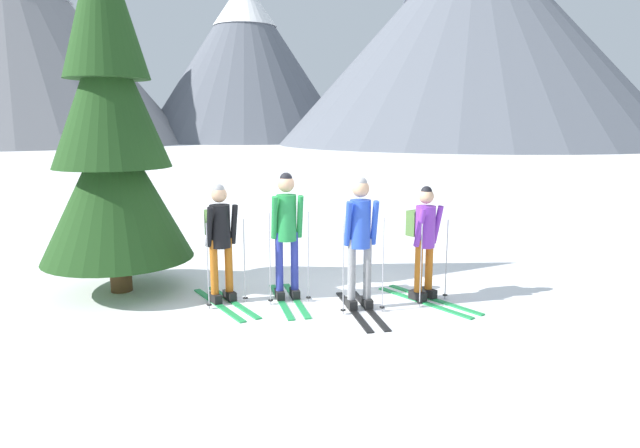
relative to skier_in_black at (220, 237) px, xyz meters
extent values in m
plane|color=white|center=(1.32, -0.17, -0.94)|extent=(400.00, 400.00, 0.00)
cube|color=green|center=(0.15, -0.05, -0.93)|extent=(0.83, 1.49, 0.02)
cube|color=green|center=(-0.05, -0.15, -0.93)|extent=(0.83, 1.49, 0.02)
cube|color=black|center=(0.10, 0.04, -0.86)|extent=(0.22, 0.28, 0.12)
cylinder|color=#B76019|center=(0.10, 0.04, -0.42)|extent=(0.11, 0.11, 0.79)
cube|color=black|center=(-0.09, -0.06, -0.86)|extent=(0.22, 0.28, 0.12)
cylinder|color=#B76019|center=(-0.09, -0.06, -0.42)|extent=(0.11, 0.11, 0.79)
cylinder|color=black|center=(0.01, -0.01, 0.15)|extent=(0.28, 0.28, 0.60)
sphere|color=tan|center=(0.01, -0.01, 0.59)|extent=(0.21, 0.21, 0.21)
sphere|color=gray|center=(0.01, -0.01, 0.66)|extent=(0.16, 0.16, 0.16)
cylinder|color=black|center=(0.19, 0.02, 0.17)|extent=(0.16, 0.21, 0.57)
cylinder|color=black|center=(-0.13, -0.15, 0.17)|extent=(0.16, 0.21, 0.57)
cylinder|color=#A5A5AD|center=(0.33, -0.05, -0.34)|extent=(0.02, 0.02, 1.19)
cylinder|color=black|center=(0.33, -0.05, -0.88)|extent=(0.07, 0.07, 0.01)
cylinder|color=#A5A5AD|center=(-0.15, -0.29, -0.34)|extent=(0.02, 0.02, 1.19)
cylinder|color=black|center=(-0.15, -0.29, -0.88)|extent=(0.07, 0.07, 0.01)
cube|color=#4C7238|center=(-0.07, 0.14, 0.18)|extent=(0.30, 0.26, 0.36)
cube|color=green|center=(1.05, -0.06, -0.93)|extent=(0.32, 1.57, 0.02)
cube|color=green|center=(0.83, -0.09, -0.93)|extent=(0.32, 1.57, 0.02)
cube|color=black|center=(1.03, 0.04, -0.86)|extent=(0.15, 0.27, 0.12)
cylinder|color=#2D389E|center=(1.03, 0.04, -0.39)|extent=(0.11, 0.11, 0.86)
cube|color=black|center=(0.81, 0.01, -0.86)|extent=(0.15, 0.27, 0.12)
cylinder|color=#2D389E|center=(0.81, 0.01, -0.39)|extent=(0.11, 0.11, 0.86)
cylinder|color=#238C42|center=(0.92, 0.03, 0.25)|extent=(0.28, 0.28, 0.65)
sphere|color=tan|center=(0.92, 0.03, 0.72)|extent=(0.23, 0.23, 0.23)
sphere|color=black|center=(0.92, 0.03, 0.80)|extent=(0.18, 0.18, 0.18)
cylinder|color=#238C42|center=(1.11, -0.01, 0.27)|extent=(0.11, 0.21, 0.61)
cylinder|color=#238C42|center=(0.75, -0.06, 0.27)|extent=(0.11, 0.21, 0.61)
cylinder|color=#A5A5AD|center=(1.22, -0.11, -0.29)|extent=(0.02, 0.02, 1.29)
cylinder|color=black|center=(1.22, -0.11, -0.88)|extent=(0.07, 0.07, 0.01)
cylinder|color=#A5A5AD|center=(0.68, -0.19, -0.29)|extent=(0.02, 0.02, 1.29)
cylinder|color=black|center=(0.68, -0.19, -0.88)|extent=(0.07, 0.07, 0.01)
cube|color=black|center=(0.90, 0.20, 0.28)|extent=(0.28, 0.20, 0.36)
cube|color=black|center=(2.00, -0.56, -0.93)|extent=(0.26, 1.60, 0.02)
cube|color=black|center=(1.78, -0.59, -0.93)|extent=(0.26, 1.60, 0.02)
cube|color=black|center=(1.99, -0.46, -0.86)|extent=(0.14, 0.27, 0.12)
cylinder|color=gray|center=(1.99, -0.46, -0.39)|extent=(0.11, 0.11, 0.85)
cube|color=black|center=(1.77, -0.49, -0.86)|extent=(0.14, 0.27, 0.12)
cylinder|color=gray|center=(1.77, -0.49, -0.39)|extent=(0.11, 0.11, 0.85)
cylinder|color=blue|center=(1.88, -0.48, 0.24)|extent=(0.28, 0.28, 0.64)
sphere|color=tan|center=(1.88, -0.48, 0.71)|extent=(0.23, 0.23, 0.23)
sphere|color=gray|center=(1.88, -0.48, 0.78)|extent=(0.17, 0.17, 0.17)
cylinder|color=blue|center=(2.06, -0.52, 0.26)|extent=(0.10, 0.21, 0.61)
cylinder|color=blue|center=(1.71, -0.55, 0.26)|extent=(0.10, 0.21, 0.61)
cylinder|color=#A5A5AD|center=(2.17, -0.63, -0.30)|extent=(0.02, 0.02, 1.28)
cylinder|color=black|center=(2.17, -0.63, -0.88)|extent=(0.07, 0.07, 0.01)
cylinder|color=#A5A5AD|center=(1.63, -0.68, -0.30)|extent=(0.02, 0.02, 1.28)
cylinder|color=black|center=(1.63, -0.68, -0.88)|extent=(0.07, 0.07, 0.01)
cube|color=#99661E|center=(1.86, -0.31, 0.27)|extent=(0.28, 0.19, 0.36)
cube|color=green|center=(3.00, -0.21, -0.93)|extent=(0.98, 1.47, 0.02)
cube|color=green|center=(2.81, -0.33, -0.93)|extent=(0.98, 1.47, 0.02)
cube|color=black|center=(2.95, -0.13, -0.86)|extent=(0.23, 0.28, 0.12)
cylinder|color=#B76019|center=(2.95, -0.13, -0.43)|extent=(0.11, 0.11, 0.78)
cube|color=black|center=(2.76, -0.25, -0.86)|extent=(0.23, 0.28, 0.12)
cylinder|color=#B76019|center=(2.76, -0.25, -0.43)|extent=(0.11, 0.11, 0.78)
cylinder|color=purple|center=(2.85, -0.19, 0.13)|extent=(0.28, 0.28, 0.58)
sphere|color=tan|center=(2.85, -0.19, 0.56)|extent=(0.21, 0.21, 0.21)
sphere|color=black|center=(2.85, -0.19, 0.62)|extent=(0.16, 0.16, 0.16)
cylinder|color=purple|center=(3.04, -0.14, 0.14)|extent=(0.17, 0.21, 0.55)
cylinder|color=purple|center=(2.73, -0.33, 0.14)|extent=(0.17, 0.21, 0.55)
cylinder|color=#A5A5AD|center=(3.18, -0.19, -0.36)|extent=(0.02, 0.02, 1.16)
cylinder|color=black|center=(3.18, -0.19, -0.88)|extent=(0.07, 0.07, 0.01)
cylinder|color=#A5A5AD|center=(2.72, -0.48, -0.36)|extent=(0.02, 0.02, 1.16)
cylinder|color=black|center=(2.72, -0.48, -0.88)|extent=(0.07, 0.07, 0.01)
cube|color=#4C7238|center=(2.76, -0.04, 0.16)|extent=(0.31, 0.27, 0.36)
cylinder|color=#51381E|center=(-1.55, 0.67, -0.43)|extent=(0.32, 0.32, 1.01)
cone|color=#1E4219|center=(-1.55, 0.67, 0.64)|extent=(2.17, 2.17, 2.14)
cone|color=#1E4219|center=(-1.55, 0.67, 1.99)|extent=(1.66, 1.66, 2.14)
cone|color=gray|center=(-29.00, 62.08, 11.61)|extent=(40.34, 40.34, 25.10)
cone|color=slate|center=(-1.80, 69.47, 9.63)|extent=(28.09, 28.09, 21.13)
cone|color=white|center=(-1.80, 69.47, 17.14)|extent=(8.52, 8.52, 6.11)
cone|color=slate|center=(24.45, 55.80, 11.30)|extent=(44.54, 44.54, 24.47)
camera|label=1|loc=(0.65, -7.52, 1.56)|focal=30.76mm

